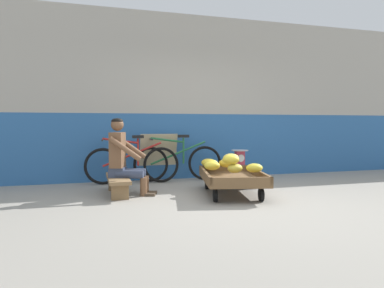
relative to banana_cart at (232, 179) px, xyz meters
The scene contains 12 objects.
ground_plane 0.78m from the banana_cart, 109.92° to the right, with size 80.00×80.00×0.00m, color gray.
back_wall 2.39m from the banana_cart, 97.32° to the left, with size 16.00×0.30×3.15m.
banana_cart is the anchor object (origin of this frame).
banana_pile 0.25m from the banana_cart, 120.39° to the left, with size 0.76×1.11×0.26m.
low_bench 1.70m from the banana_cart, 163.08° to the left, with size 0.33×1.11×0.27m.
vendor_seated 1.64m from the banana_cart, 163.21° to the left, with size 0.73×0.60×1.14m.
plastic_crate 1.13m from the banana_cart, 59.72° to the left, with size 0.36×0.28×0.30m.
weighing_scale 1.15m from the banana_cart, 59.70° to the left, with size 0.30×0.30×0.29m.
bicycle_near_left 1.95m from the banana_cart, 131.08° to the left, with size 1.66×0.48×0.86m.
bicycle_far_left 1.60m from the banana_cart, 105.20° to the left, with size 1.66×0.48×0.86m.
sign_board 1.94m from the banana_cart, 112.78° to the left, with size 0.70×0.26×0.87m.
shopping_bag 0.90m from the banana_cart, 46.21° to the left, with size 0.18×0.12×0.24m, color #D13D4C.
Camera 1 is at (-1.91, -4.36, 1.05)m, focal length 34.57 mm.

